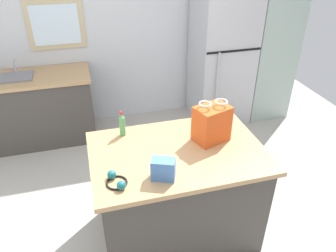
{
  "coord_description": "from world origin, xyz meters",
  "views": [
    {
      "loc": [
        -0.62,
        -2.08,
        2.41
      ],
      "look_at": [
        0.0,
        0.2,
        0.96
      ],
      "focal_mm": 34.67,
      "sensor_mm": 36.0,
      "label": 1
    }
  ],
  "objects": [
    {
      "name": "kitchen_island",
      "position": [
        0.0,
        -0.1,
        0.46
      ],
      "size": [
        1.37,
        0.93,
        0.91
      ],
      "color": "#423D38",
      "rests_on": "ground"
    },
    {
      "name": "small_box",
      "position": [
        -0.19,
        -0.39,
        0.99
      ],
      "size": [
        0.19,
        0.15,
        0.16
      ],
      "primitive_type": "cube",
      "rotation": [
        0.0,
        0.0,
        -0.39
      ],
      "color": "#4775B7",
      "rests_on": "kitchen_island"
    },
    {
      "name": "tall_cabinet",
      "position": [
        1.89,
        1.81,
        1.09
      ],
      "size": [
        0.6,
        0.65,
        2.19
      ],
      "color": "#9EB2A8",
      "rests_on": "ground"
    },
    {
      "name": "sink_counter",
      "position": [
        -1.24,
        1.84,
        0.46
      ],
      "size": [
        1.33,
        0.66,
        1.08
      ],
      "color": "#423D38",
      "rests_on": "ground"
    },
    {
      "name": "bottle",
      "position": [
        -0.38,
        0.24,
        1.01
      ],
      "size": [
        0.05,
        0.05,
        0.22
      ],
      "color": "#4C9956",
      "rests_on": "kitchen_island"
    },
    {
      "name": "ear_defenders",
      "position": [
        -0.51,
        -0.36,
        0.93
      ],
      "size": [
        0.19,
        0.19,
        0.06
      ],
      "color": "black",
      "rests_on": "kitchen_island"
    },
    {
      "name": "shopping_bag",
      "position": [
        0.31,
        -0.02,
        1.06
      ],
      "size": [
        0.32,
        0.27,
        0.35
      ],
      "color": "#DB511E",
      "rests_on": "kitchen_island"
    },
    {
      "name": "refrigerator",
      "position": [
        1.2,
        1.81,
        0.89
      ],
      "size": [
        0.74,
        0.73,
        1.78
      ],
      "color": "#B7B7BC",
      "rests_on": "ground"
    },
    {
      "name": "back_wall",
      "position": [
        -0.01,
        2.23,
        1.38
      ],
      "size": [
        5.23,
        0.13,
        2.77
      ],
      "color": "silver",
      "rests_on": "ground"
    },
    {
      "name": "ground",
      "position": [
        0.0,
        0.0,
        0.0
      ],
      "size": [
        6.28,
        6.28,
        0.0
      ],
      "primitive_type": "plane",
      "color": "#ADA89E"
    }
  ]
}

